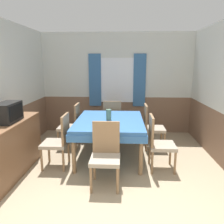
# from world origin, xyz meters

# --- Properties ---
(wall_back) EXTENTS (4.28, 0.10, 2.60)m
(wall_back) POSITION_xyz_m (0.00, 4.08, 1.31)
(wall_back) COLOR silver
(wall_back) RESTS_ON ground_plane
(wall_left) EXTENTS (0.05, 4.46, 2.60)m
(wall_left) POSITION_xyz_m (-1.97, 2.03, 1.30)
(wall_left) COLOR silver
(wall_left) RESTS_ON ground_plane
(dining_table) EXTENTS (1.31, 1.63, 0.76)m
(dining_table) POSITION_xyz_m (-0.09, 2.42, 0.66)
(dining_table) COLOR #386BA8
(dining_table) RESTS_ON ground_plane
(chair_right_near) EXTENTS (0.44, 0.44, 0.97)m
(chair_right_near) POSITION_xyz_m (0.78, 1.92, 0.51)
(chair_right_near) COLOR #93704C
(chair_right_near) RESTS_ON ground_plane
(chair_head_near) EXTENTS (0.44, 0.44, 0.97)m
(chair_head_near) POSITION_xyz_m (-0.09, 1.39, 0.51)
(chair_head_near) COLOR #93704C
(chair_head_near) RESTS_ON ground_plane
(chair_left_far) EXTENTS (0.44, 0.44, 0.97)m
(chair_left_far) POSITION_xyz_m (-0.96, 2.91, 0.51)
(chair_left_far) COLOR #93704C
(chair_left_far) RESTS_ON ground_plane
(chair_right_far) EXTENTS (0.44, 0.44, 0.97)m
(chair_right_far) POSITION_xyz_m (0.78, 2.91, 0.51)
(chair_right_far) COLOR #93704C
(chair_right_far) RESTS_ON ground_plane
(chair_left_near) EXTENTS (0.44, 0.44, 0.97)m
(chair_left_near) POSITION_xyz_m (-0.96, 1.92, 0.51)
(chair_left_near) COLOR #93704C
(chair_left_near) RESTS_ON ground_plane
(chair_head_window) EXTENTS (0.44, 0.44, 0.97)m
(chair_head_window) POSITION_xyz_m (-0.09, 3.45, 0.51)
(chair_head_window) COLOR #93704C
(chair_head_window) RESTS_ON ground_plane
(sideboard) EXTENTS (0.46, 1.58, 0.90)m
(sideboard) POSITION_xyz_m (-1.70, 1.62, 0.46)
(sideboard) COLOR brown
(sideboard) RESTS_ON ground_plane
(tv) EXTENTS (0.29, 0.52, 0.32)m
(tv) POSITION_xyz_m (-1.69, 1.66, 1.06)
(tv) COLOR black
(tv) RESTS_ON sideboard
(vase) EXTENTS (0.10, 0.10, 0.20)m
(vase) POSITION_xyz_m (-0.11, 2.41, 0.86)
(vase) COLOR slate
(vase) RESTS_ON dining_table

